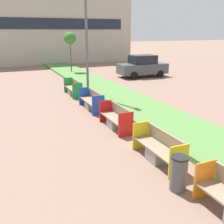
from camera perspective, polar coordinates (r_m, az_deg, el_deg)
planter_grass_strip at (r=13.83m, az=5.19°, el=1.50°), size 2.80×120.00×0.18m
building_backdrop at (r=36.39m, az=-12.84°, el=17.42°), size 18.35×8.78×8.37m
bench_yellow_frame at (r=8.17m, az=10.11°, el=-8.09°), size 0.65×2.06×0.94m
bench_red_frame at (r=10.69m, az=0.88°, el=-1.66°), size 0.65×1.96×0.94m
bench_blue_frame at (r=13.31m, az=-4.43°, el=2.14°), size 0.65×2.11×0.94m
bench_green_frame at (r=16.44m, az=-8.38°, el=4.92°), size 0.65×2.06×0.94m
litter_bin at (r=6.84m, az=14.31°, el=-12.82°), size 0.43×0.43×0.92m
street_lamp_post at (r=15.32m, az=-5.69°, el=19.96°), size 0.24×0.44×8.36m
sapling_tree_far at (r=24.85m, az=-9.14°, el=15.50°), size 1.11×1.11×3.74m
parked_car_distant at (r=23.00m, az=6.64°, el=9.87°), size 4.27×2.00×1.86m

